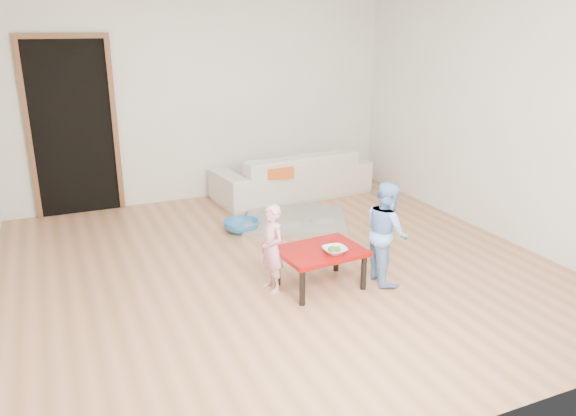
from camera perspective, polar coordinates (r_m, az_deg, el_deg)
floor at (r=5.41m, az=-0.85°, el=-5.93°), size 5.00×5.00×0.01m
back_wall at (r=7.36m, az=-8.61°, el=10.95°), size 5.00×0.02×2.60m
right_wall at (r=6.40m, az=20.48°, el=8.91°), size 0.02×5.00×2.60m
doorway at (r=7.14m, az=-21.04°, el=7.47°), size 1.02×0.08×2.11m
sofa at (r=7.48m, az=0.42°, el=3.47°), size 2.15×1.02×0.61m
cushion at (r=7.05m, az=-1.68°, el=3.88°), size 0.57×0.53×0.13m
red_table at (r=4.95m, az=3.31°, el=-6.11°), size 0.76×0.59×0.36m
bowl at (r=4.80m, az=4.77°, el=-4.30°), size 0.20×0.20×0.05m
broccoli at (r=4.80m, az=4.77°, el=-4.26°), size 0.12×0.12×0.06m
child_pink at (r=4.81m, az=-1.66°, el=-4.14°), size 0.23×0.31×0.77m
child_blue at (r=5.03m, az=9.96°, el=-2.42°), size 0.41×0.50×0.93m
basin at (r=6.28m, az=-4.80°, el=-1.84°), size 0.40×0.40×0.12m
blanket at (r=6.56m, az=0.75°, el=-1.21°), size 1.44×1.35×0.06m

